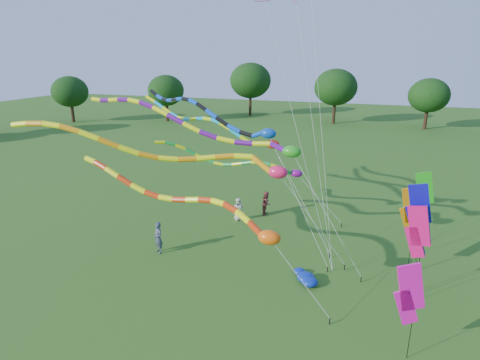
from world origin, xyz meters
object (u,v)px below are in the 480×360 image
(tube_kite_red, at_px, (197,205))
(person_c, at_px, (267,203))
(blue_nylon_heap, at_px, (309,275))
(tube_kite_orange, at_px, (176,153))
(person_a, at_px, (238,209))
(person_b, at_px, (158,238))

(tube_kite_red, xyz_separation_m, person_c, (1.06, 9.07, -3.03))
(blue_nylon_heap, bearing_deg, tube_kite_orange, -178.17)
(tube_kite_orange, bearing_deg, person_a, 67.65)
(person_a, xyz_separation_m, person_b, (-2.76, -5.83, 0.14))
(person_a, bearing_deg, tube_kite_red, -115.18)
(tube_kite_red, relative_size, person_a, 8.70)
(tube_kite_red, distance_m, person_b, 4.67)
(blue_nylon_heap, xyz_separation_m, person_a, (-5.74, 5.91, 0.57))
(tube_kite_red, bearing_deg, person_c, 97.00)
(tube_kite_orange, relative_size, person_c, 10.04)
(person_b, bearing_deg, person_c, 92.16)
(person_a, bearing_deg, blue_nylon_heap, -74.58)
(tube_kite_orange, bearing_deg, tube_kite_red, -49.32)
(tube_kite_orange, relative_size, person_b, 9.12)
(tube_kite_orange, height_order, person_b, tube_kite_orange)
(blue_nylon_heap, relative_size, person_a, 0.84)
(person_c, bearing_deg, person_b, 147.89)
(blue_nylon_heap, height_order, person_a, person_a)
(person_b, height_order, person_c, person_b)
(person_b, bearing_deg, tube_kite_red, 5.13)
(person_a, bearing_deg, person_b, -144.07)
(tube_kite_red, xyz_separation_m, person_a, (-0.46, 7.47, -3.08))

